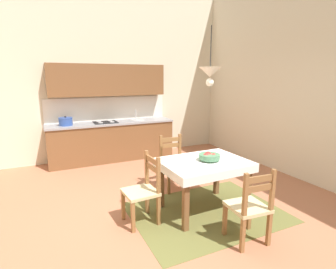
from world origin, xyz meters
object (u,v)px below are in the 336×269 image
(dining_chair_camera_side, at_px, (250,207))
(dining_chair_kitchen_side, at_px, (173,164))
(dining_table, at_px, (204,170))
(pendant_lamp, at_px, (210,73))
(kitchen_cabinetry, at_px, (111,124))
(dining_chair_tv_side, at_px, (143,191))
(fruit_bowl, at_px, (209,157))

(dining_chair_camera_side, distance_m, dining_chair_kitchen_side, 1.80)
(dining_chair_camera_side, bearing_deg, dining_table, 93.29)
(pendant_lamp, bearing_deg, kitchen_cabinetry, 104.03)
(kitchen_cabinetry, xyz_separation_m, dining_chair_tv_side, (-0.30, -2.96, -0.41))
(kitchen_cabinetry, bearing_deg, pendant_lamp, -75.97)
(dining_table, bearing_deg, dining_chair_tv_side, 175.83)
(dining_chair_camera_side, xyz_separation_m, dining_chair_tv_side, (-0.95, 0.96, 0.00))
(dining_chair_kitchen_side, height_order, dining_chair_tv_side, same)
(kitchen_cabinetry, relative_size, fruit_bowl, 9.56)
(dining_chair_tv_side, bearing_deg, fruit_bowl, -5.37)
(dining_chair_camera_side, height_order, dining_chair_tv_side, same)
(dining_chair_camera_side, bearing_deg, dining_chair_tv_side, 134.70)
(dining_table, height_order, fruit_bowl, fruit_bowl)
(dining_chair_camera_side, relative_size, fruit_bowl, 3.10)
(dining_chair_kitchen_side, distance_m, fruit_bowl, 1.00)
(kitchen_cabinetry, xyz_separation_m, fruit_bowl, (0.67, -3.05, -0.04))
(dining_chair_kitchen_side, xyz_separation_m, pendant_lamp, (0.16, -0.79, 1.53))
(dining_chair_kitchen_side, relative_size, dining_chair_tv_side, 1.00)
(kitchen_cabinetry, xyz_separation_m, dining_chair_camera_side, (0.65, -3.93, -0.41))
(dining_table, height_order, pendant_lamp, pendant_lamp)
(fruit_bowl, bearing_deg, pendant_lamp, 65.78)
(dining_chair_camera_side, distance_m, dining_chair_tv_side, 1.36)
(dining_chair_tv_side, relative_size, fruit_bowl, 3.10)
(fruit_bowl, distance_m, pendant_lamp, 1.17)
(kitchen_cabinetry, xyz_separation_m, pendant_lamp, (0.73, -2.92, 1.12))
(dining_table, distance_m, fruit_bowl, 0.21)
(dining_table, distance_m, dining_chair_kitchen_side, 0.92)
(pendant_lamp, bearing_deg, dining_chair_camera_side, -94.31)
(dining_chair_tv_side, bearing_deg, kitchen_cabinetry, 84.19)
(dining_chair_tv_side, xyz_separation_m, fruit_bowl, (0.97, -0.09, 0.37))
(dining_table, bearing_deg, kitchen_cabinetry, 101.23)
(dining_chair_kitchen_side, relative_size, fruit_bowl, 3.10)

